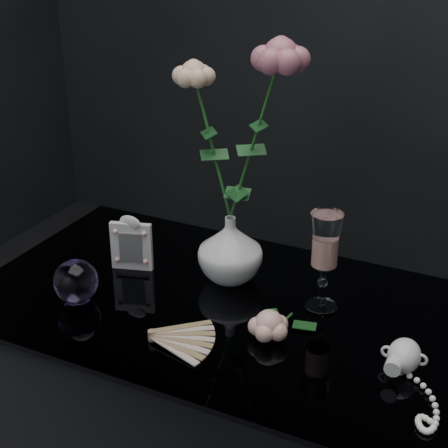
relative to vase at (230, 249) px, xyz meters
The scene contains 8 objects.
vase is the anchor object (origin of this frame).
wine_glass 0.21m from the vase, ahead, with size 0.06×0.06×0.20m, color white, non-canonical shape.
picture_frame 0.21m from the vase, 166.09° to the right, with size 0.09×0.07×0.12m, color silver, non-canonical shape.
paperweight 0.32m from the vase, 137.71° to the right, with size 0.09×0.09×0.09m, color #9877C2, non-canonical shape.
paper_fan 0.27m from the vase, 96.51° to the right, with size 0.23×0.18×0.02m, color beige, non-canonical shape.
loose_rose 0.23m from the vase, 46.50° to the right, with size 0.12×0.16×0.06m, color #FBB5A2, non-canonical shape.
pearl_jar 0.42m from the vase, 20.65° to the right, with size 0.19×0.20×0.06m, color white, non-canonical shape.
roses 0.27m from the vase, ahead, with size 0.25×0.11×0.42m.
Camera 1 is at (0.48, -0.99, 1.48)m, focal length 55.00 mm.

